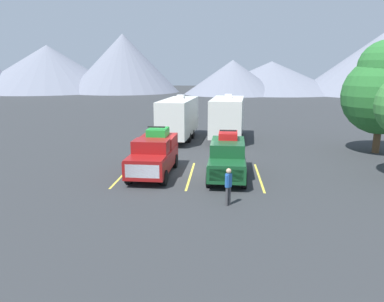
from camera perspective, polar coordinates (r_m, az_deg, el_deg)
ground_plane at (r=21.44m, az=-0.00°, el=-3.14°), size 240.00×240.00×0.00m
pickup_truck_a at (r=20.63m, az=-6.05°, el=-0.42°), size 2.31×5.27×2.67m
pickup_truck_b at (r=20.15m, az=5.66°, el=-0.89°), size 2.20×5.31×2.53m
lot_stripe_a at (r=21.18m, az=-10.77°, el=-3.56°), size 0.12×5.50×0.01m
lot_stripe_b at (r=20.50m, az=-0.23°, el=-3.88°), size 0.12×5.50×0.01m
lot_stripe_c at (r=20.55m, az=10.65°, el=-4.07°), size 0.12×5.50×0.01m
camper_trailer_a at (r=30.56m, az=-2.17°, el=5.46°), size 2.91×8.54×3.78m
camper_trailer_b at (r=30.91m, az=5.65°, el=5.54°), size 3.11×8.02×3.84m
person_a at (r=15.86m, az=5.82°, el=-5.29°), size 0.31×0.32×1.70m
tree_b at (r=28.70m, az=28.13°, el=8.73°), size 5.45×5.45×7.94m
mountain_ridge at (r=95.91m, az=4.33°, el=13.15°), size 159.41×45.95×15.82m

